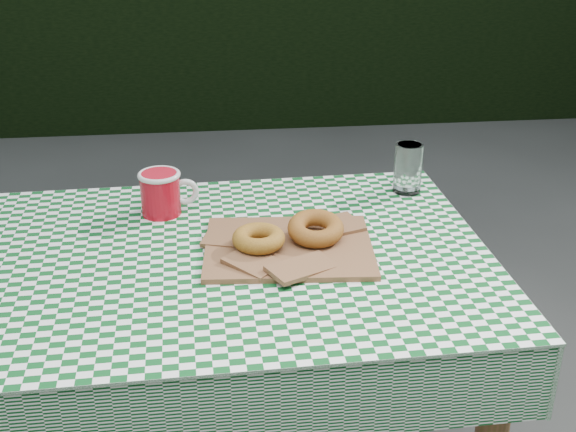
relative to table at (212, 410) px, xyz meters
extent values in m
cube|color=brown|center=(0.00, 0.00, 0.00)|extent=(1.14, 0.78, 0.75)
cube|color=#0B481B|center=(0.00, 0.00, 0.38)|extent=(1.16, 0.80, 0.01)
cube|color=brown|center=(0.17, 0.01, 0.39)|extent=(0.35, 0.29, 0.02)
torus|color=#A57622|center=(0.11, 0.00, 0.42)|extent=(0.12, 0.12, 0.03)
torus|color=brown|center=(0.23, 0.03, 0.42)|extent=(0.12, 0.12, 0.04)
cylinder|color=white|center=(0.48, 0.28, 0.44)|extent=(0.08, 0.08, 0.12)
camera|label=1|loc=(0.02, -1.32, 1.08)|focal=47.06mm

